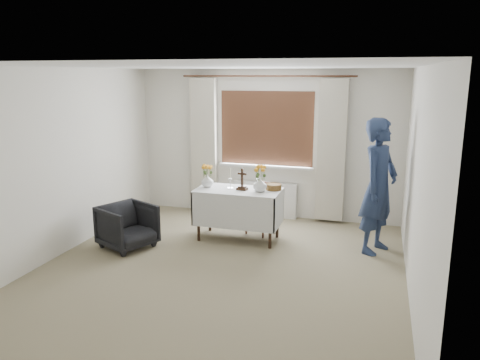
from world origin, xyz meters
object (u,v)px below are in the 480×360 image
(flower_vase_left, at_px, (207,181))
(flower_vase_right, at_px, (260,185))
(person, at_px, (379,186))
(wooden_cross, at_px, (242,179))
(armchair, at_px, (128,226))
(altar_table, at_px, (238,215))
(wooden_chair, at_px, (261,208))

(flower_vase_left, xyz_separation_m, flower_vase_right, (0.82, -0.05, 0.01))
(person, xyz_separation_m, flower_vase_right, (-1.63, -0.12, -0.06))
(wooden_cross, distance_m, flower_vase_right, 0.28)
(wooden_cross, xyz_separation_m, flower_vase_right, (0.27, -0.03, -0.06))
(armchair, bearing_deg, flower_vase_left, -24.07)
(flower_vase_left, bearing_deg, flower_vase_right, -3.17)
(altar_table, xyz_separation_m, wooden_chair, (0.25, 0.35, 0.02))
(altar_table, distance_m, wooden_cross, 0.54)
(person, distance_m, wooden_cross, 1.91)
(person, xyz_separation_m, wooden_cross, (-1.91, -0.09, -0.00))
(armchair, relative_size, flower_vase_left, 3.59)
(wooden_chair, bearing_deg, flower_vase_right, -57.06)
(wooden_chair, relative_size, flower_vase_right, 3.87)
(armchair, bearing_deg, wooden_chair, -31.14)
(altar_table, distance_m, person, 2.04)
(wooden_cross, relative_size, flower_vase_left, 1.68)
(wooden_cross, distance_m, flower_vase_left, 0.55)
(flower_vase_left, distance_m, flower_vase_right, 0.82)
(altar_table, relative_size, person, 0.67)
(armchair, height_order, wooden_cross, wooden_cross)
(altar_table, bearing_deg, armchair, -150.98)
(armchair, relative_size, person, 0.37)
(wooden_cross, bearing_deg, armchair, -143.09)
(person, relative_size, wooden_cross, 5.78)
(armchair, relative_size, flower_vase_right, 3.32)
(altar_table, xyz_separation_m, flower_vase_right, (0.33, -0.02, 0.48))
(armchair, xyz_separation_m, flower_vase_right, (1.73, 0.75, 0.55))
(armchair, distance_m, flower_vase_left, 1.33)
(altar_table, bearing_deg, flower_vase_left, 177.48)
(wooden_chair, relative_size, flower_vase_left, 4.18)
(wooden_chair, xyz_separation_m, armchair, (-1.65, -1.13, -0.09))
(flower_vase_right, bearing_deg, armchair, -156.48)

